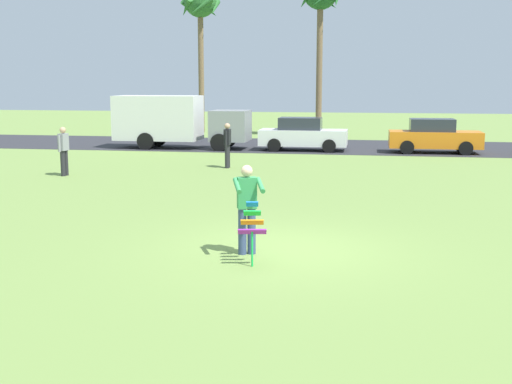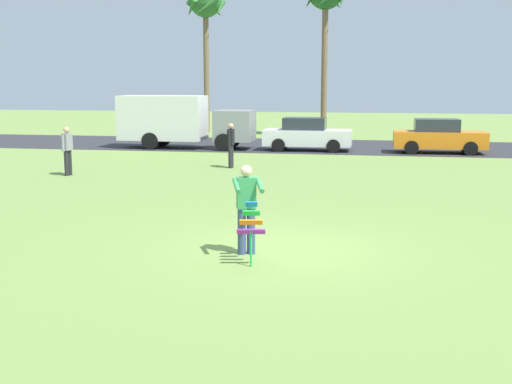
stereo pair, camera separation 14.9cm
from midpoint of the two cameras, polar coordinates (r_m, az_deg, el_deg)
name	(u,v)px [view 2 (the right image)]	position (r m, az deg, el deg)	size (l,w,h in m)	color
ground_plane	(280,250)	(13.01, 2.43, -5.09)	(120.00, 120.00, 0.00)	olive
road_strip	(342,146)	(34.18, 7.65, 3.95)	(120.00, 8.00, 0.01)	#2D2D33
person_kite_flyer	(246,206)	(12.50, -0.49, -1.21)	(0.69, 0.76, 1.73)	#384772
kite_held	(251,224)	(11.86, -0.07, -2.81)	(0.53, 0.68, 1.11)	blue
parked_truck_grey_van	(179,120)	(33.12, -6.62, 6.24)	(6.70, 2.13, 2.62)	gray
parked_car_white	(307,135)	(31.86, 4.59, 4.99)	(4.20, 1.84, 1.60)	white
parked_car_orange	(439,137)	(31.80, 15.75, 4.66)	(4.22, 1.87, 1.60)	orange
palm_tree_left_near	(206,8)	(44.01, -4.31, 15.66)	(2.58, 2.71, 9.50)	brown
person_walker_near	(67,149)	(24.15, -15.92, 3.59)	(0.27, 0.56, 1.73)	#26262B
person_walker_far	(231,144)	(25.34, -2.03, 4.21)	(0.22, 0.57, 1.73)	#26262B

